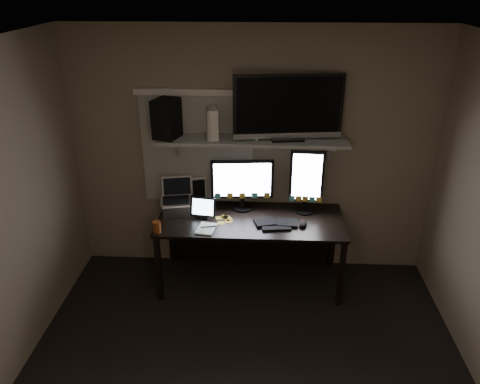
# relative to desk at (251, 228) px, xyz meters

# --- Properties ---
(ceiling) EXTENTS (3.60, 3.60, 0.00)m
(ceiling) POSITION_rel_desk_xyz_m (0.00, -1.55, 1.95)
(ceiling) COLOR silver
(ceiling) RESTS_ON back_wall
(back_wall) EXTENTS (3.60, 0.00, 3.60)m
(back_wall) POSITION_rel_desk_xyz_m (0.00, 0.25, 0.70)
(back_wall) COLOR #7E6C5A
(back_wall) RESTS_ON floor
(window_blinds) EXTENTS (1.10, 0.02, 1.10)m
(window_blinds) POSITION_rel_desk_xyz_m (-0.55, 0.24, 0.75)
(window_blinds) COLOR beige
(window_blinds) RESTS_ON back_wall
(desk) EXTENTS (1.80, 0.75, 0.73)m
(desk) POSITION_rel_desk_xyz_m (0.00, 0.00, 0.00)
(desk) COLOR black
(desk) RESTS_ON floor
(wall_shelf) EXTENTS (1.80, 0.35, 0.03)m
(wall_shelf) POSITION_rel_desk_xyz_m (0.00, 0.08, 0.91)
(wall_shelf) COLOR #A1A19C
(wall_shelf) RESTS_ON back_wall
(monitor_landscape) EXTENTS (0.62, 0.11, 0.54)m
(monitor_landscape) POSITION_rel_desk_xyz_m (-0.09, 0.09, 0.45)
(monitor_landscape) COLOR black
(monitor_landscape) RESTS_ON desk
(monitor_portrait) EXTENTS (0.33, 0.09, 0.66)m
(monitor_portrait) POSITION_rel_desk_xyz_m (0.53, 0.06, 0.51)
(monitor_portrait) COLOR black
(monitor_portrait) RESTS_ON desk
(keyboard) EXTENTS (0.43, 0.21, 0.03)m
(keyboard) POSITION_rel_desk_xyz_m (0.25, -0.21, 0.19)
(keyboard) COLOR black
(keyboard) RESTS_ON desk
(mouse) EXTENTS (0.09, 0.13, 0.04)m
(mouse) POSITION_rel_desk_xyz_m (0.50, -0.23, 0.20)
(mouse) COLOR black
(mouse) RESTS_ON desk
(notepad) EXTENTS (0.19, 0.24, 0.01)m
(notepad) POSITION_rel_desk_xyz_m (-0.41, -0.35, 0.18)
(notepad) COLOR white
(notepad) RESTS_ON desk
(tablet) EXTENTS (0.26, 0.14, 0.22)m
(tablet) POSITION_rel_desk_xyz_m (-0.46, -0.12, 0.29)
(tablet) COLOR black
(tablet) RESTS_ON desk
(file_sorter) EXTENTS (0.24, 0.16, 0.28)m
(file_sorter) POSITION_rel_desk_xyz_m (-0.60, 0.20, 0.32)
(file_sorter) COLOR black
(file_sorter) RESTS_ON desk
(laptop) EXTENTS (0.34, 0.30, 0.34)m
(laptop) POSITION_rel_desk_xyz_m (-0.74, -0.04, 0.35)
(laptop) COLOR #BAB9BE
(laptop) RESTS_ON desk
(cup) EXTENTS (0.09, 0.09, 0.11)m
(cup) POSITION_rel_desk_xyz_m (-0.85, -0.42, 0.23)
(cup) COLOR brown
(cup) RESTS_ON desk
(sticky_notes) EXTENTS (0.31, 0.25, 0.00)m
(sticky_notes) POSITION_rel_desk_xyz_m (-0.26, -0.18, 0.18)
(sticky_notes) COLOR gold
(sticky_notes) RESTS_ON desk
(tv) EXTENTS (1.02, 0.31, 0.61)m
(tv) POSITION_rel_desk_xyz_m (0.32, 0.08, 1.23)
(tv) COLOR black
(tv) RESTS_ON wall_shelf
(game_console) EXTENTS (0.13, 0.25, 0.29)m
(game_console) POSITION_rel_desk_xyz_m (-0.37, 0.10, 1.07)
(game_console) COLOR silver
(game_console) RESTS_ON wall_shelf
(speaker) EXTENTS (0.27, 0.30, 0.37)m
(speaker) POSITION_rel_desk_xyz_m (-0.80, 0.07, 1.11)
(speaker) COLOR black
(speaker) RESTS_ON wall_shelf
(bottles) EXTENTS (0.22, 0.07, 0.14)m
(bottles) POSITION_rel_desk_xyz_m (-0.03, 0.04, 0.99)
(bottles) COLOR #A50F0C
(bottles) RESTS_ON wall_shelf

